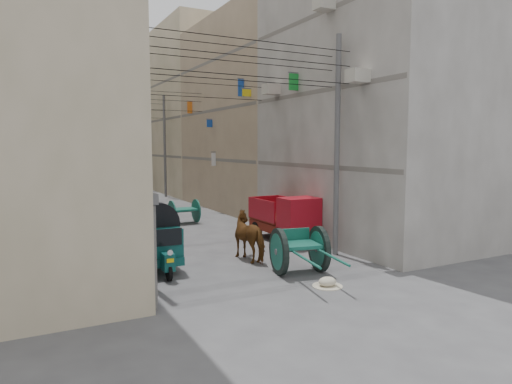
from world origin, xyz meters
TOP-DOWN VIEW (x-y plane):
  - ground at (0.00, 0.00)m, footprint 140.00×140.00m
  - building_row_right at (8.00, 34.13)m, footprint 8.00×62.00m
  - end_cap_building at (0.00, 66.00)m, footprint 22.00×10.00m
  - shutters_left at (-3.92, 10.38)m, footprint 0.18×14.40m
  - signboards at (-0.01, 21.66)m, footprint 8.22×40.52m
  - ac_units at (3.65, 7.67)m, footprint 0.70×6.55m
  - utility_poles at (0.00, 17.00)m, footprint 7.40×22.20m
  - overhead_cables at (0.00, 14.40)m, footprint 7.40×22.52m
  - auto_rickshaw at (-2.87, 6.79)m, footprint 1.42×2.43m
  - tonga_cart at (1.03, 4.49)m, footprint 1.82×3.43m
  - mini_truck at (3.20, 8.69)m, footprint 1.61×3.50m
  - second_cart at (0.82, 15.19)m, footprint 1.43×1.27m
  - feed_sack at (0.99, 2.95)m, footprint 0.55×0.44m
  - horse at (0.50, 6.77)m, footprint 1.19×2.12m
  - distant_car_white at (-0.41, 21.91)m, footprint 2.32×3.75m
  - distant_car_grey at (2.00, 32.82)m, footprint 2.17×3.64m
  - distant_car_green at (-0.50, 40.58)m, footprint 2.01×3.95m

SIDE VIEW (x-z plane):
  - ground at x=0.00m, z-range 0.00..0.00m
  - feed_sack at x=0.99m, z-range 0.00..0.27m
  - distant_car_green at x=-0.50m, z-range 0.00..1.10m
  - distant_car_grey at x=2.00m, z-range 0.00..1.13m
  - distant_car_white at x=-0.41m, z-range 0.00..1.19m
  - second_cart at x=0.82m, z-range 0.04..1.28m
  - tonga_cart at x=1.03m, z-range 0.03..1.50m
  - horse at x=0.50m, z-range 0.00..1.70m
  - mini_truck at x=3.20m, z-range -0.04..1.92m
  - auto_rickshaw at x=-2.87m, z-range 0.15..1.85m
  - shutters_left at x=-3.92m, z-range 0.06..2.93m
  - signboards at x=-0.01m, z-range 0.59..6.27m
  - utility_poles at x=0.00m, z-range 0.00..8.00m
  - building_row_right at x=8.00m, z-range -0.54..13.46m
  - end_cap_building at x=0.00m, z-range 0.00..13.00m
  - overhead_cables at x=0.00m, z-range 6.20..7.33m
  - ac_units at x=3.65m, z-range 5.76..9.11m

